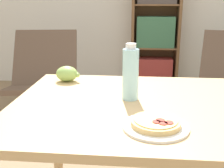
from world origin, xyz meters
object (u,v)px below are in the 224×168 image
object	(u,v)px
bookshelf	(155,30)
grape_bunch	(67,74)
lounge_chair_near	(45,92)
drink_bottle	(130,73)
pizza_on_plate	(156,124)

from	to	relation	value
bookshelf	grape_bunch	bearing A→B (deg)	-105.49
grape_bunch	lounge_chair_near	size ratio (longest dim) A/B	0.16
drink_bottle	lounge_chair_near	size ratio (longest dim) A/B	0.30
pizza_on_plate	bookshelf	size ratio (longest dim) A/B	0.14
pizza_on_plate	grape_bunch	distance (m)	0.74
pizza_on_plate	drink_bottle	xyz separation A→B (m)	(-0.10, 0.31, 0.11)
bookshelf	pizza_on_plate	bearing A→B (deg)	-93.14
pizza_on_plate	grape_bunch	size ratio (longest dim) A/B	1.76
drink_bottle	bookshelf	xyz separation A→B (m)	(0.26, 2.53, -0.06)
grape_bunch	lounge_chair_near	bearing A→B (deg)	115.61
drink_bottle	pizza_on_plate	bearing A→B (deg)	-71.44
pizza_on_plate	lounge_chair_near	world-z (taller)	lounge_chair_near
grape_bunch	pizza_on_plate	bearing A→B (deg)	-50.57
grape_bunch	drink_bottle	size ratio (longest dim) A/B	0.53
pizza_on_plate	lounge_chair_near	size ratio (longest dim) A/B	0.28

